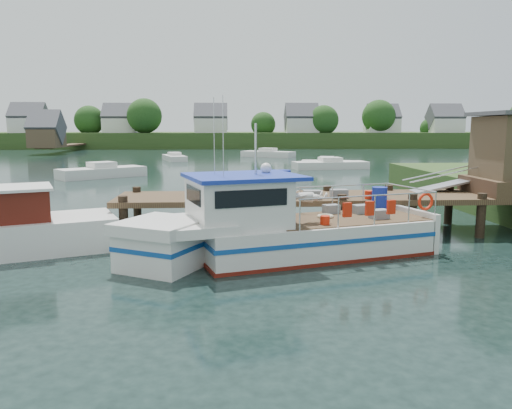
{
  "coord_description": "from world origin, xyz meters",
  "views": [
    {
      "loc": [
        -1.96,
        -18.2,
        3.89
      ],
      "look_at": [
        -1.0,
        -1.5,
        1.3
      ],
      "focal_mm": 35.0,
      "sensor_mm": 36.0,
      "label": 1
    }
  ],
  "objects": [
    {
      "name": "moored_c",
      "position": [
        7.74,
        28.46,
        0.41
      ],
      "size": [
        7.22,
        3.27,
        1.1
      ],
      "rotation": [
        0.0,
        0.0,
        -0.04
      ],
      "color": "silver",
      "rests_on": "ground"
    },
    {
      "name": "moored_b",
      "position": [
        7.79,
        30.38,
        0.4
      ],
      "size": [
        5.12,
        2.86,
        1.07
      ],
      "rotation": [
        0.0,
        0.0,
        0.35
      ],
      "color": "silver",
      "rests_on": "ground"
    },
    {
      "name": "dock",
      "position": [
        6.51,
        0.01,
        2.24
      ],
      "size": [
        16.6,
        3.0,
        4.78
      ],
      "color": "#493622",
      "rests_on": "ground"
    },
    {
      "name": "moored_d",
      "position": [
        -8.24,
        41.42,
        0.37
      ],
      "size": [
        3.55,
        6.12,
        0.99
      ],
      "rotation": [
        0.0,
        0.0,
        -0.23
      ],
      "color": "silver",
      "rests_on": "ground"
    },
    {
      "name": "moored_far",
      "position": [
        3.41,
        47.86,
        0.44
      ],
      "size": [
        7.24,
        5.76,
        1.2
      ],
      "rotation": [
        0.0,
        0.0,
        -0.3
      ],
      "color": "silver",
      "rests_on": "ground"
    },
    {
      "name": "lobster_boat",
      "position": [
        -0.5,
        -3.61,
        0.86
      ],
      "size": [
        9.82,
        5.19,
        4.77
      ],
      "rotation": [
        0.0,
        0.0,
        0.29
      ],
      "color": "silver",
      "rests_on": "ground"
    },
    {
      "name": "far_shore",
      "position": [
        0.01,
        82.37,
        2.1
      ],
      "size": [
        140.0,
        42.55,
        9.22
      ],
      "color": "#2E481D",
      "rests_on": "ground"
    },
    {
      "name": "ground_plane",
      "position": [
        0.0,
        0.0,
        0.0
      ],
      "size": [
        160.0,
        160.0,
        0.0
      ],
      "primitive_type": "plane",
      "color": "black"
    },
    {
      "name": "moored_a",
      "position": [
        -11.77,
        21.34,
        0.45
      ],
      "size": [
        6.63,
        5.9,
        1.23
      ],
      "rotation": [
        0.0,
        0.0,
        0.32
      ],
      "color": "silver",
      "rests_on": "ground"
    }
  ]
}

